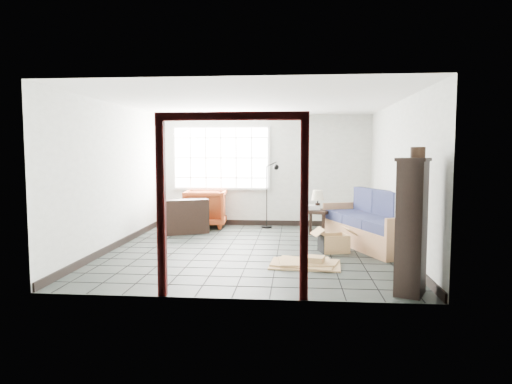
# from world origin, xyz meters

# --- Properties ---
(ground) EXTENTS (5.50, 5.50, 0.00)m
(ground) POSITION_xyz_m (0.00, 0.00, 0.00)
(ground) COLOR black
(ground) RESTS_ON ground
(room_shell) EXTENTS (5.02, 5.52, 2.61)m
(room_shell) POSITION_xyz_m (0.00, 0.03, 1.68)
(room_shell) COLOR #B2B6AF
(room_shell) RESTS_ON ground
(window_panel) EXTENTS (2.32, 0.08, 1.52)m
(window_panel) POSITION_xyz_m (-1.00, 2.70, 1.60)
(window_panel) COLOR silver
(window_panel) RESTS_ON ground
(doorway_trim) EXTENTS (1.80, 0.08, 2.20)m
(doorway_trim) POSITION_xyz_m (0.00, -2.70, 1.38)
(doorway_trim) COLOR #3C0E0D
(doorway_trim) RESTS_ON ground
(futon_sofa) EXTENTS (1.68, 2.47, 1.03)m
(futon_sofa) POSITION_xyz_m (2.22, 0.47, 0.37)
(futon_sofa) COLOR #9B6446
(futon_sofa) RESTS_ON ground
(armchair) EXTENTS (0.98, 0.93, 0.95)m
(armchair) POSITION_xyz_m (-1.32, 2.40, 0.48)
(armchair) COLOR maroon
(armchair) RESTS_ON ground
(side_table) EXTENTS (0.66, 0.66, 0.56)m
(side_table) POSITION_xyz_m (1.19, 1.31, 0.46)
(side_table) COLOR black
(side_table) RESTS_ON ground
(table_lamp) EXTENTS (0.34, 0.34, 0.40)m
(table_lamp) POSITION_xyz_m (1.21, 1.30, 0.84)
(table_lamp) COLOR black
(table_lamp) RESTS_ON side_table
(projector) EXTENTS (0.27, 0.21, 0.09)m
(projector) POSITION_xyz_m (1.12, 1.34, 0.61)
(projector) COLOR silver
(projector) RESTS_ON side_table
(floor_lamp) EXTENTS (0.40, 0.27, 1.52)m
(floor_lamp) POSITION_xyz_m (0.21, 2.36, 0.81)
(floor_lamp) COLOR black
(floor_lamp) RESTS_ON ground
(console_shelf) EXTENTS (1.01, 0.73, 0.73)m
(console_shelf) POSITION_xyz_m (-1.58, 1.49, 0.37)
(console_shelf) COLOR black
(console_shelf) RESTS_ON ground
(tall_shelf) EXTENTS (0.51, 0.56, 1.67)m
(tall_shelf) POSITION_xyz_m (2.15, -2.40, 0.85)
(tall_shelf) COLOR black
(tall_shelf) RESTS_ON ground
(pot) EXTENTS (0.21, 0.21, 0.13)m
(pot) POSITION_xyz_m (2.20, -2.40, 1.73)
(pot) COLOR black
(pot) RESTS_ON tall_shelf
(open_box) EXTENTS (0.82, 0.54, 0.43)m
(open_box) POSITION_xyz_m (1.42, -0.07, 0.16)
(open_box) COLOR #A98651
(open_box) RESTS_ON ground
(cardboard_pile) EXTENTS (1.12, 0.92, 0.16)m
(cardboard_pile) POSITION_xyz_m (0.92, -1.06, 0.04)
(cardboard_pile) COLOR #A98651
(cardboard_pile) RESTS_ON ground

